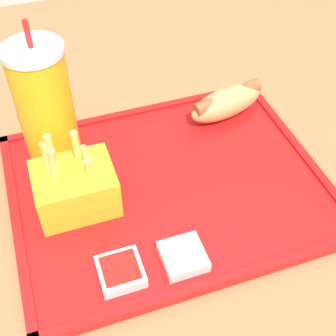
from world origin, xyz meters
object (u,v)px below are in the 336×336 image
sauce_cup_mayo (183,256)px  sauce_cup_ketchup (121,271)px  fries_carton (75,187)px  hot_dog_far (227,102)px  soda_cup (45,104)px

sauce_cup_mayo → sauce_cup_ketchup: size_ratio=1.00×
sauce_cup_mayo → sauce_cup_ketchup: bearing=176.7°
fries_carton → sauce_cup_mayo: (0.10, -0.13, -0.02)m
hot_dog_far → sauce_cup_mayo: bearing=-124.3°
hot_dog_far → soda_cup: bearing=179.3°
fries_carton → sauce_cup_mayo: 0.16m
fries_carton → soda_cup: bearing=96.1°
soda_cup → hot_dog_far: (0.27, -0.00, -0.06)m
sauce_cup_mayo → sauce_cup_ketchup: 0.07m
soda_cup → sauce_cup_mayo: size_ratio=4.14×
soda_cup → fries_carton: soda_cup is taller
fries_carton → sauce_cup_mayo: fries_carton is taller
soda_cup → sauce_cup_mayo: 0.27m
fries_carton → sauce_cup_mayo: size_ratio=2.32×
fries_carton → hot_dog_far: bearing=22.1°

